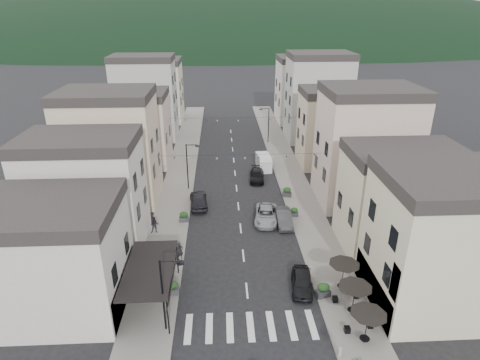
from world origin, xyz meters
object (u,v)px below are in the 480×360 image
object	(u,v)px
parked_car_a	(302,282)
parked_car_c	(266,215)
parked_car_d	(257,176)
delivery_van	(264,162)
parked_car_b	(283,218)
pedestrian_b	(155,225)
parked_car_e	(198,200)
pedestrian_a	(180,251)

from	to	relation	value
parked_car_a	parked_car_c	xyz separation A→B (m)	(-1.68, 11.47, 0.01)
parked_car_d	delivery_van	distance (m)	4.32
parked_car_a	parked_car_b	xyz separation A→B (m)	(0.10, 10.71, 0.03)
parked_car_a	delivery_van	bearing A→B (deg)	98.79
parked_car_c	pedestrian_b	world-z (taller)	pedestrian_b
parked_car_e	parked_car_c	bearing A→B (deg)	147.64
parked_car_b	delivery_van	world-z (taller)	delivery_van
delivery_van	pedestrian_b	distance (m)	21.48
parked_car_a	parked_car_b	distance (m)	10.71
parked_car_a	parked_car_b	bearing A→B (deg)	97.46
parked_car_b	pedestrian_a	bearing A→B (deg)	-149.58
delivery_van	parked_car_e	bearing A→B (deg)	-131.19
pedestrian_b	parked_car_b	bearing A→B (deg)	2.51
parked_car_b	pedestrian_b	xyz separation A→B (m)	(-13.37, -1.34, 0.29)
parked_car_c	parked_car_d	bearing A→B (deg)	97.20
parked_car_b	parked_car_e	xyz separation A→B (m)	(-9.20, 4.58, 0.10)
parked_car_a	parked_car_e	size ratio (longest dim) A/B	0.84
delivery_van	parked_car_a	bearing A→B (deg)	-92.59
parked_car_d	parked_car_e	world-z (taller)	parked_car_e
parked_car_d	parked_car_e	bearing A→B (deg)	-130.89
pedestrian_b	parked_car_e	bearing A→B (deg)	51.62
pedestrian_a	pedestrian_b	world-z (taller)	pedestrian_b
delivery_van	pedestrian_b	bearing A→B (deg)	-130.30
parked_car_d	pedestrian_b	distance (m)	17.48
parked_car_e	pedestrian_a	world-z (taller)	pedestrian_a
parked_car_c	delivery_van	size ratio (longest dim) A/B	1.15
delivery_van	pedestrian_b	world-z (taller)	delivery_van
pedestrian_b	parked_car_c	bearing A→B (deg)	7.07
pedestrian_a	parked_car_e	bearing A→B (deg)	55.47
parked_car_e	delivery_van	distance (m)	14.25
parked_car_a	parked_car_c	size ratio (longest dim) A/B	0.80
parked_car_d	delivery_van	world-z (taller)	delivery_van
parked_car_e	delivery_van	size ratio (longest dim) A/B	1.09
delivery_van	pedestrian_a	distance (m)	24.13
parked_car_b	parked_car_c	distance (m)	1.94
parked_car_d	pedestrian_b	bearing A→B (deg)	-126.39
parked_car_d	delivery_van	xyz separation A→B (m)	(1.30, 4.10, 0.37)
pedestrian_a	parked_car_a	bearing A→B (deg)	-51.98
parked_car_d	pedestrian_a	xyz separation A→B (m)	(-8.63, -17.89, 0.33)
parked_car_c	pedestrian_b	xyz separation A→B (m)	(-11.59, -2.10, 0.31)
parked_car_e	pedestrian_b	distance (m)	7.24
parked_car_c	delivery_van	world-z (taller)	delivery_van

